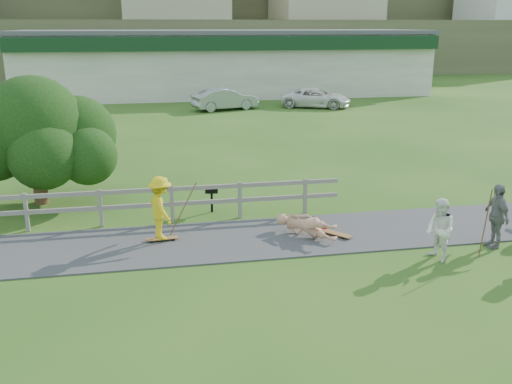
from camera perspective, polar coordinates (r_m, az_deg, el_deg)
The scene contains 17 objects.
ground at distance 14.01m, azimuth 0.63°, elevation -6.90°, with size 260.00×260.00×0.00m, color #265117.
path at distance 15.37m, azimuth -0.50°, elevation -4.66°, with size 34.00×3.00×0.04m, color #3E3D40.
fence at distance 16.74m, azimuth -17.41°, elevation -1.11°, with size 15.05×0.10×1.10m.
strip_mall at distance 48.09m, azimuth -3.15°, elevation 12.87°, with size 32.50×10.75×5.10m.
skater_rider at distance 15.10m, azimuth -9.50°, elevation -1.96°, with size 1.09×0.63×1.69m, color yellow.
skater_fallen at distance 15.43m, azimuth 5.01°, elevation -3.38°, with size 1.85×0.44×0.67m, color tan.
spectator_a at distance 14.48m, azimuth 17.93°, elevation -3.65°, with size 0.76×0.59×1.56m, color white.
spectator_b at distance 15.83m, azimuth 22.90°, elevation -2.20°, with size 0.99×0.41×1.69m, color slate.
car_silver at distance 38.76m, azimuth -3.13°, elevation 9.26°, with size 1.53×4.38×1.44m, color #9D9FA4.
car_white at distance 40.07m, azimuth 6.00°, elevation 9.34°, with size 2.19×4.74×1.32m, color white.
tree at distance 19.29m, azimuth -21.08°, elevation 3.44°, with size 5.05×5.05×3.15m, color black, non-canonical shape.
bbq at distance 17.47m, azimuth -4.45°, elevation -0.71°, with size 0.38×0.29×0.83m, color black, non-canonical shape.
longboard_rider at distance 15.37m, azimuth -9.36°, elevation -4.78°, with size 0.84×0.21×0.09m, color brown, non-canonical shape.
longboard_fallen at distance 15.67m, azimuth 7.91°, elevation -4.27°, with size 0.98×0.24×0.11m, color brown, non-canonical shape.
helmet at distance 15.98m, azimuth 6.73°, elevation -3.51°, with size 0.26×0.26×0.26m, color #B01018.
pole_rider at distance 15.51m, azimuth -7.33°, elevation -1.42°, with size 0.03×0.03×1.67m, color brown.
pole_spec_left at distance 15.04m, azimuth 21.96°, elevation -2.93°, with size 0.03×0.03×1.75m, color brown.
Camera 1 is at (-2.60, -12.60, 5.55)m, focal length 40.00 mm.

